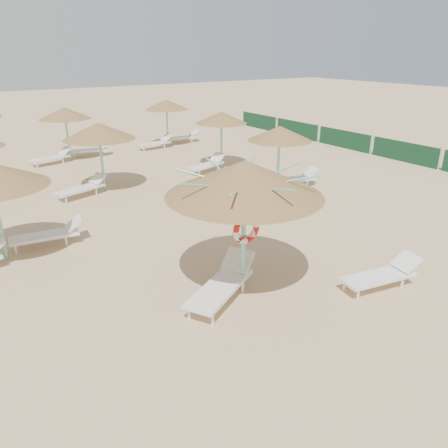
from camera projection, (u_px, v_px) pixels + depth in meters
ground at (258, 289)px, 10.49m from camera, size 120.00×120.00×0.00m
main_palapa at (244, 179)px, 9.49m from camera, size 3.51×3.51×3.15m
lounger_main_a at (223, 283)px, 9.95m from camera, size 2.34×1.75×0.84m
lounger_main_b at (383, 274)px, 10.45m from camera, size 2.07×0.93×0.72m
palapa_field at (98, 130)px, 17.86m from camera, size 15.70×13.78×2.72m
windbreak_fence at (345, 139)px, 25.18m from camera, size 0.08×19.84×1.10m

